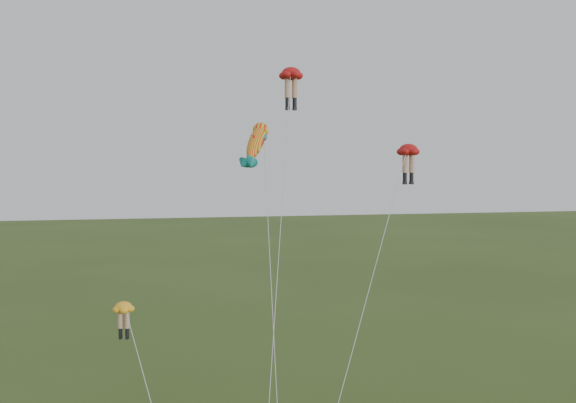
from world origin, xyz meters
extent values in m
ellipsoid|color=#B11212|center=(3.38, 12.72, 20.08)|extent=(1.68, 1.68, 0.75)
cylinder|color=tan|center=(3.15, 12.69, 19.19)|extent=(0.34, 0.34, 1.15)
cylinder|color=black|center=(3.15, 12.69, 18.33)|extent=(0.26, 0.26, 0.58)
cube|color=black|center=(3.15, 12.69, 17.95)|extent=(0.23, 0.36, 0.17)
cylinder|color=tan|center=(3.61, 12.75, 19.19)|extent=(0.34, 0.34, 1.15)
cylinder|color=black|center=(3.61, 12.75, 18.33)|extent=(0.26, 0.26, 0.58)
cube|color=black|center=(3.61, 12.75, 17.95)|extent=(0.23, 0.36, 0.17)
cylinder|color=silver|center=(1.22, 5.60, 10.33)|extent=(4.36, 14.28, 20.25)
ellipsoid|color=#B11212|center=(8.55, 6.93, 15.39)|extent=(1.34, 1.34, 0.64)
cylinder|color=tan|center=(8.36, 6.91, 14.64)|extent=(0.28, 0.28, 0.97)
cylinder|color=black|center=(8.36, 6.91, 13.91)|extent=(0.22, 0.22, 0.49)
cube|color=black|center=(8.36, 6.91, 13.60)|extent=(0.17, 0.29, 0.14)
cylinder|color=tan|center=(8.75, 6.94, 14.64)|extent=(0.28, 0.28, 0.97)
cylinder|color=black|center=(8.75, 6.94, 13.91)|extent=(0.22, 0.22, 0.49)
cube|color=black|center=(8.75, 6.94, 13.60)|extent=(0.17, 0.29, 0.14)
cylinder|color=silver|center=(4.45, 2.13, 7.96)|extent=(8.24, 9.62, 15.50)
ellipsoid|color=#FEAE20|center=(-6.13, 1.77, 8.70)|extent=(1.09, 1.09, 0.46)
cylinder|color=tan|center=(-6.27, 1.80, 8.15)|extent=(0.20, 0.20, 0.70)
cylinder|color=black|center=(-6.27, 1.80, 7.63)|extent=(0.16, 0.16, 0.35)
cube|color=black|center=(-6.27, 1.80, 7.40)|extent=(0.15, 0.22, 0.10)
cylinder|color=tan|center=(-6.00, 1.74, 8.15)|extent=(0.20, 0.20, 0.70)
cylinder|color=black|center=(-6.00, 1.74, 7.63)|extent=(0.16, 0.16, 0.35)
cube|color=black|center=(-6.00, 1.74, 7.40)|extent=(0.15, 0.22, 0.10)
ellipsoid|color=yellow|center=(0.52, 8.21, 15.83)|extent=(2.12, 2.81, 2.56)
sphere|color=yellow|center=(0.52, 8.21, 15.83)|extent=(1.41, 1.55, 1.27)
cone|color=#127575|center=(0.52, 8.21, 15.83)|extent=(1.19, 1.38, 1.21)
cone|color=#127575|center=(0.52, 8.21, 15.83)|extent=(1.19, 1.38, 1.21)
cone|color=#127575|center=(0.52, 8.21, 15.83)|extent=(0.67, 0.78, 0.68)
cone|color=#127575|center=(0.52, 8.21, 15.83)|extent=(0.67, 0.78, 0.68)
cone|color=red|center=(0.52, 8.21, 15.83)|extent=(0.71, 0.79, 0.67)
cylinder|color=silver|center=(0.33, 3.80, 8.03)|extent=(0.41, 8.85, 15.63)
camera|label=1|loc=(-4.93, -25.37, 14.64)|focal=40.00mm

